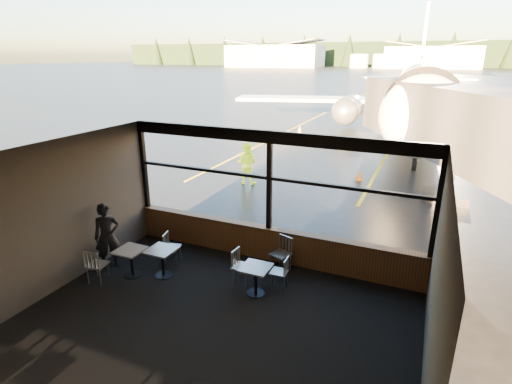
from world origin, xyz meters
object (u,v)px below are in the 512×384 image
Objects in this scene: ground_crew at (246,163)px; cone_wing at (300,129)px; jet_bridge at (430,139)px; passenger at (107,236)px; cafe_table_left at (132,263)px; cafe_table_near at (256,280)px; chair_near_n at (281,255)px; chair_left_s at (97,265)px; chair_mid_w at (172,247)px; cafe_table_mid at (163,263)px; cone_nose at (359,175)px; chair_near_e at (279,272)px; chair_near_w at (243,267)px; airliner at (424,58)px.

ground_crew is 3.39× the size of cone_wing.
jet_bridge is 10.59m from passenger.
cone_wing is (-1.35, 20.27, -0.61)m from passenger.
cafe_table_left is 20.52m from cone_wing.
chair_near_n is (0.16, 1.21, 0.11)m from cafe_table_near.
cafe_table_left is 0.81× the size of chair_left_s.
chair_mid_w is 1.52× the size of cone_wing.
cafe_table_left is at bearing 87.40° from ground_crew.
cafe_table_mid reaches higher than cone_nose.
cafe_table_near is (-3.24, -7.18, -2.22)m from jet_bridge.
chair_near_e is 0.87m from chair_near_w.
passenger reaches higher than cafe_table_near.
chair_near_n is at bearing 151.22° from chair_near_w.
chair_near_e is 0.86× the size of chair_near_n.
airliner is 9.86m from cone_wing.
cafe_table_near is 0.96× the size of cafe_table_mid.
chair_near_n is 7.53m from ground_crew.
jet_bridge reaches higher than cafe_table_mid.
airliner reaches higher than cafe_table_left.
passenger reaches higher than cafe_table_mid.
chair_near_n reaches higher than chair_left_s.
cone_wing is at bearing -54.81° from chair_near_n.
chair_left_s is at bearing -106.07° from airliner.
chair_near_w is 1.69× the size of cone_wing.
ground_crew is at bearing 176.52° from jet_bridge.
chair_mid_w is 1.91m from chair_left_s.
passenger reaches higher than cafe_table_left.
cafe_table_mid is (-2.44, -0.20, 0.01)m from cafe_table_near.
cafe_table_near is 3.88m from chair_left_s.
airliner is 36.22× the size of chair_near_n.
cafe_table_left is 2.81m from chair_near_w.
chair_near_n is at bearing -117.31° from jet_bridge.
ground_crew is 5.04m from cone_nose.
airliner reaches higher than cafe_table_near.
chair_left_s is at bearing -146.70° from cafe_table_mid.
cone_wing is (-5.51, 18.70, -0.20)m from chair_near_n.
chair_left_s is at bearing -136.29° from cafe_table_left.
airliner is at bearing -5.73° from chair_near_e.
chair_left_s is (-3.89, -2.25, -0.01)m from chair_near_n.
passenger is 20.32m from cone_wing.
chair_mid_w reaches higher than cafe_table_left.
chair_near_w reaches higher than chair_near_e.
ground_crew is (-3.33, 7.34, 0.45)m from chair_near_w.
cafe_table_near is 4.05m from passenger.
chair_near_w is at bearing 15.82° from cafe_table_left.
airliner is 25.16m from cafe_table_mid.
passenger is (-3.54, -0.63, 0.42)m from chair_near_w.
ground_crew is (-7.03, 0.43, -1.68)m from jet_bridge.
airliner is 24.12m from chair_near_e.
chair_near_e reaches higher than cafe_table_near.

